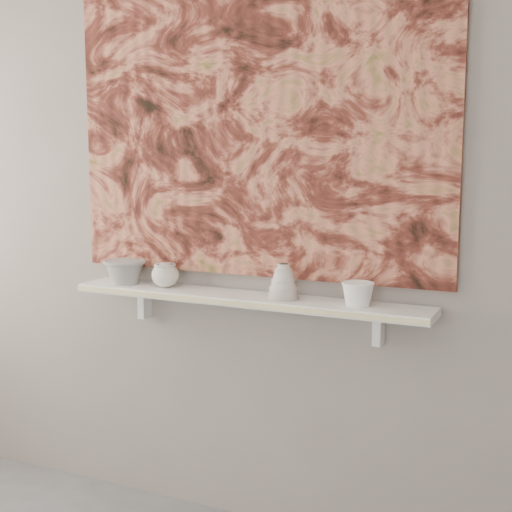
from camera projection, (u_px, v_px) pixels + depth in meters
The scene contains 11 objects.
wall_back at pixel (256, 180), 2.66m from camera, with size 3.60×3.60×0.00m, color gray.
shelf at pixel (245, 299), 2.64m from camera, with size 1.40×0.18×0.03m, color white.
shelf_stripe at pixel (234, 304), 2.56m from camera, with size 1.40×0.01×0.02m, color beige.
bracket_left at pixel (145, 303), 2.92m from camera, with size 0.03×0.06×0.12m, color white.
bracket_right at pixel (379, 328), 2.51m from camera, with size 0.03×0.06×0.12m, color white.
painting at pixel (254, 128), 2.62m from camera, with size 1.50×0.03×1.10m, color maroon.
house_motif at pixel (370, 217), 2.47m from camera, with size 0.09×0.00×0.08m, color black.
bowl_grey at pixel (125, 271), 2.86m from camera, with size 0.17×0.17×0.10m, color gray, non-canonical shape.
cup_cream at pixel (165, 275), 2.78m from camera, with size 0.11×0.11×0.10m, color silver, non-canonical shape.
bell_vessel at pixel (283, 281), 2.57m from camera, with size 0.12×0.12×0.13m, color beige, non-canonical shape.
bowl_white at pixel (358, 294), 2.45m from camera, with size 0.11×0.11×0.08m, color white, non-canonical shape.
Camera 1 is at (1.13, -0.83, 1.46)m, focal length 50.00 mm.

